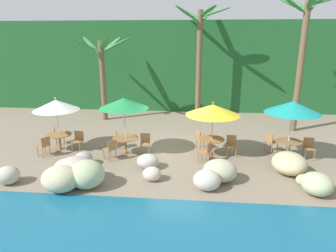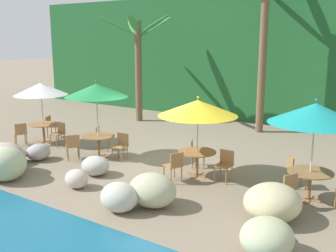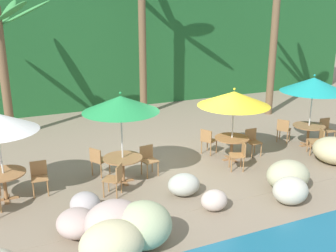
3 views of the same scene
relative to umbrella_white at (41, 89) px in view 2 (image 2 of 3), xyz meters
The scene contains 25 objects.
ground_plane 5.69m from the umbrella_white, ahead, with size 120.00×120.00×0.00m, color gray.
terrace_deck 5.69m from the umbrella_white, ahead, with size 18.00×5.20×0.01m.
foliage_backdrop 10.60m from the umbrella_white, 59.88° to the left, with size 28.00×2.40×6.00m.
rock_seawall 6.24m from the umbrella_white, 26.60° to the right, with size 14.86×3.33×0.96m.
umbrella_white is the anchor object (origin of this frame).
dining_table_white 1.45m from the umbrella_white, behind, with size 1.10×1.10×0.74m.
chair_white_seaward 1.77m from the umbrella_white, ahead, with size 0.45×0.46×0.87m.
chair_white_inland 1.77m from the umbrella_white, 121.36° to the left, with size 0.57×0.56×0.87m.
chair_white_left 1.77m from the umbrella_white, 111.11° to the right, with size 0.57×0.57×0.87m.
umbrella_green 3.08m from the umbrella_white, ahead, with size 2.08×2.08×2.59m.
dining_table_green 3.40m from the umbrella_white, ahead, with size 1.10×1.10×0.74m.
chair_green_seaward 4.20m from the umbrella_white, ahead, with size 0.47×0.48×0.87m.
chair_green_inland 3.02m from the umbrella_white, 10.37° to the left, with size 0.58×0.58×0.87m.
chair_green_left 3.20m from the umbrella_white, 19.73° to the right, with size 0.59×0.59×0.87m.
umbrella_yellow 6.77m from the umbrella_white, ahead, with size 2.26×2.26×2.35m.
dining_table_yellow 6.92m from the umbrella_white, ahead, with size 1.10×1.10×0.74m.
chair_yellow_seaward 7.78m from the umbrella_white, ahead, with size 0.43×0.43×0.87m.
chair_yellow_inland 6.52m from the umbrella_white, ahead, with size 0.57×0.57×0.87m.
chair_yellow_left 6.76m from the umbrella_white, ahead, with size 0.56×0.55×0.87m.
umbrella_teal 9.95m from the umbrella_white, ahead, with size 2.22×2.22×2.54m.
dining_table_teal 10.06m from the umbrella_white, ahead, with size 1.10×1.10×0.74m.
chair_teal_inland 9.53m from the umbrella_white, ahead, with size 0.59×0.59×0.87m.
chair_teal_left 9.78m from the umbrella_white, ahead, with size 0.58×0.57×0.87m.
palm_tree_nearest 5.51m from the umbrella_white, 84.88° to the left, with size 3.41×3.50×5.01m.
palm_tree_second 9.17m from the umbrella_white, 45.75° to the left, with size 3.27×3.20×6.68m.
Camera 2 is at (6.91, -9.72, 3.91)m, focal length 42.40 mm.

